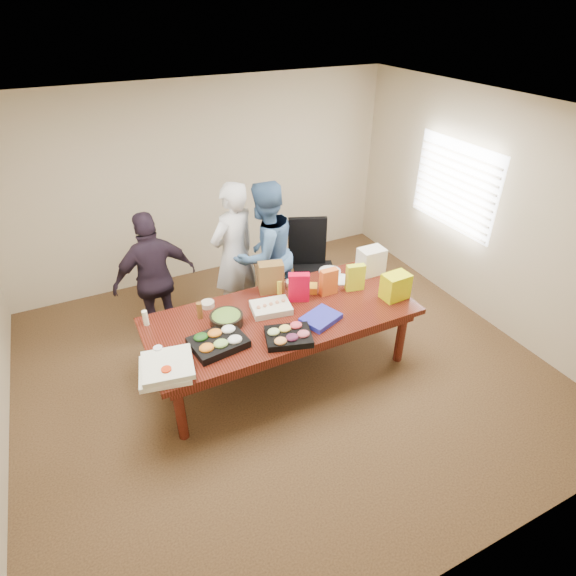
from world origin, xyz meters
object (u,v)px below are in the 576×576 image
office_chair (315,270)px  person_right (265,254)px  person_center (234,255)px  conference_table (282,342)px  sheet_cake (271,308)px  salad_bowl (227,319)px

office_chair → person_right: size_ratio=0.64×
person_center → person_right: 0.37m
conference_table → office_chair: (0.89, 0.90, 0.20)m
office_chair → sheet_cake: office_chair is taller
salad_bowl → person_right: bearing=48.2°
office_chair → conference_table: bearing=-113.1°
sheet_cake → salad_bowl: 0.50m
office_chair → person_right: bearing=-168.3°
person_right → salad_bowl: size_ratio=5.38×
office_chair → salad_bowl: office_chair is taller
conference_table → salad_bowl: bearing=171.7°
office_chair → sheet_cake: (-0.97, -0.80, 0.21)m
person_right → sheet_cake: bearing=52.0°
person_center → salad_bowl: size_ratio=5.42×
person_center → sheet_cake: 1.05m
conference_table → salad_bowl: 0.72m
salad_bowl → office_chair: bearing=29.1°
conference_table → salad_bowl: (-0.57, 0.08, 0.43)m
sheet_cake → salad_bowl: (-0.50, -0.02, 0.02)m
person_center → person_right: person_center is taller
person_center → salad_bowl: (-0.49, -1.06, -0.11)m
conference_table → sheet_cake: size_ratio=6.96×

